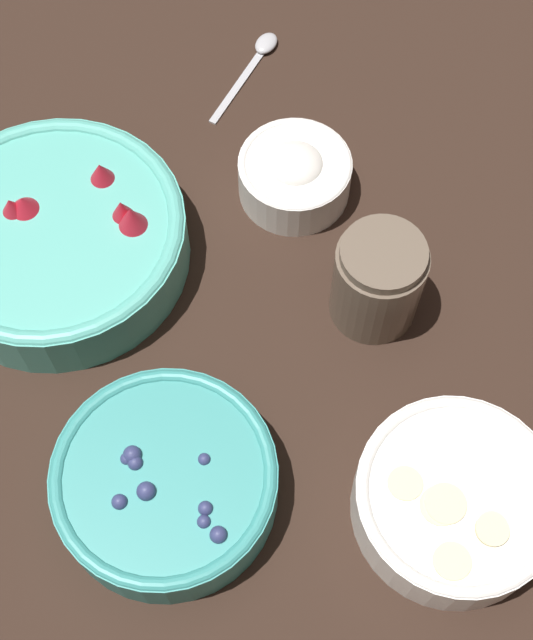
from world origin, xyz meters
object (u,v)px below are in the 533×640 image
object	(u,v)px
bowl_bananas	(455,500)
bowl_cream	(295,173)
bowl_strawberries	(56,237)
jar_chocolate	(377,282)
bowl_blueberries	(166,481)

from	to	relation	value
bowl_bananas	bowl_cream	world-z (taller)	bowl_bananas
bowl_strawberries	jar_chocolate	size ratio (longest dim) A/B	2.48
jar_chocolate	bowl_bananas	bearing A→B (deg)	158.00
bowl_strawberries	bowl_cream	bearing A→B (deg)	-108.30
bowl_strawberries	bowl_bananas	xyz separation A→B (m)	(-0.41, -0.13, -0.00)
bowl_blueberries	bowl_cream	xyz separation A→B (m)	(0.18, -0.28, -0.00)
bowl_blueberries	bowl_bananas	world-z (taller)	bowl_blueberries
jar_chocolate	bowl_blueberries	bearing A→B (deg)	97.17
bowl_blueberries	jar_chocolate	world-z (taller)	jar_chocolate
bowl_strawberries	bowl_cream	distance (m)	0.24
bowl_strawberries	bowl_cream	size ratio (longest dim) A/B	2.23
bowl_bananas	bowl_cream	bearing A→B (deg)	-16.40
bowl_strawberries	bowl_bananas	bearing A→B (deg)	-162.83
jar_chocolate	bowl_strawberries	bearing A→B (deg)	42.20
bowl_bananas	jar_chocolate	xyz separation A→B (m)	(0.19, -0.08, 0.01)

